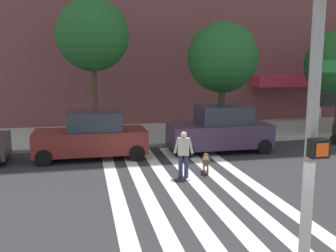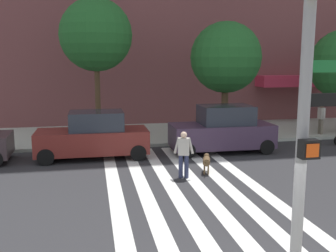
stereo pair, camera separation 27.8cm
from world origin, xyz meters
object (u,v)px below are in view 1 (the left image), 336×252
object	(u,v)px
traffic_light_pole	(316,96)
parked_car_third_in_line	(220,130)
dog_on_leash	(206,161)
street_tree_nearest	(93,35)
parked_car_behind_first	(92,137)
pedestrian_bystander	(317,116)
pedestrian_dog_walker	(184,152)
street_tree_middle	(223,58)

from	to	relation	value
traffic_light_pole	parked_car_third_in_line	xyz separation A→B (m)	(2.54, 10.96, -2.54)
parked_car_third_in_line	dog_on_leash	xyz separation A→B (m)	(-1.64, -3.04, -0.54)
parked_car_third_in_line	street_tree_nearest	xyz separation A→B (m)	(-5.38, 3.28, 4.27)
parked_car_behind_first	pedestrian_bystander	world-z (taller)	parked_car_behind_first
parked_car_behind_first	street_tree_nearest	world-z (taller)	street_tree_nearest
pedestrian_dog_walker	dog_on_leash	xyz separation A→B (m)	(0.97, 0.47, -0.48)
traffic_light_pole	pedestrian_bystander	xyz separation A→B (m)	(8.86, 13.25, -2.44)
pedestrian_bystander	dog_on_leash	bearing A→B (deg)	-146.22
parked_car_behind_first	pedestrian_dog_walker	bearing A→B (deg)	-49.08
parked_car_third_in_line	pedestrian_dog_walker	world-z (taller)	parked_car_third_in_line
dog_on_leash	traffic_light_pole	bearing A→B (deg)	-96.45
dog_on_leash	parked_car_behind_first	bearing A→B (deg)	142.83
dog_on_leash	pedestrian_bystander	size ratio (longest dim) A/B	0.59
traffic_light_pole	dog_on_leash	bearing A→B (deg)	83.55
dog_on_leash	street_tree_middle	bearing A→B (deg)	64.98
street_tree_middle	dog_on_leash	xyz separation A→B (m)	(-2.67, -5.72, -3.74)
parked_car_behind_first	parked_car_third_in_line	xyz separation A→B (m)	(5.65, 0.00, 0.06)
pedestrian_dog_walker	traffic_light_pole	bearing A→B (deg)	-89.46
pedestrian_dog_walker	parked_car_behind_first	bearing A→B (deg)	130.92
parked_car_third_in_line	street_tree_nearest	size ratio (longest dim) A/B	0.65
parked_car_third_in_line	pedestrian_dog_walker	size ratio (longest dim) A/B	2.74
parked_car_behind_first	pedestrian_bystander	size ratio (longest dim) A/B	2.80
parked_car_third_in_line	parked_car_behind_first	bearing A→B (deg)	-180.00
parked_car_behind_first	dog_on_leash	size ratio (longest dim) A/B	4.73
parked_car_third_in_line	dog_on_leash	size ratio (longest dim) A/B	4.65
parked_car_behind_first	dog_on_leash	distance (m)	5.05
street_tree_middle	parked_car_behind_first	bearing A→B (deg)	-158.08
parked_car_third_in_line	pedestrian_bystander	distance (m)	6.72
parked_car_behind_first	pedestrian_bystander	distance (m)	12.18
traffic_light_pole	pedestrian_dog_walker	size ratio (longest dim) A/B	3.54
parked_car_behind_first	parked_car_third_in_line	world-z (taller)	parked_car_third_in_line
traffic_light_pole	street_tree_nearest	bearing A→B (deg)	101.28
pedestrian_bystander	street_tree_middle	bearing A→B (deg)	175.67
parked_car_behind_first	pedestrian_dog_walker	size ratio (longest dim) A/B	2.80
parked_car_third_in_line	pedestrian_dog_walker	distance (m)	4.37
pedestrian_dog_walker	parked_car_third_in_line	bearing A→B (deg)	53.31
traffic_light_pole	pedestrian_dog_walker	bearing A→B (deg)	90.54
dog_on_leash	pedestrian_bystander	world-z (taller)	pedestrian_bystander
street_tree_nearest	pedestrian_bystander	xyz separation A→B (m)	(11.70, -1.00, -4.18)
parked_car_behind_first	street_tree_middle	world-z (taller)	street_tree_middle
parked_car_behind_first	street_tree_middle	bearing A→B (deg)	21.92
street_tree_middle	dog_on_leash	world-z (taller)	street_tree_middle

